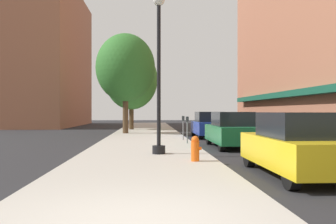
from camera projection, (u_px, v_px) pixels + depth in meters
ground_plane at (208, 137)px, 23.21m from camera, size 90.00×90.00×0.00m
sidewalk_slab at (146, 135)px, 24.00m from camera, size 4.80×50.00×0.12m
building_far_background at (53, 59)px, 41.38m from camera, size 6.80×18.00×15.54m
lamppost at (159, 70)px, 13.11m from camera, size 0.48×0.48×5.90m
fire_hydrant at (195, 148)px, 11.17m from camera, size 0.33×0.26×0.79m
parking_meter_near at (183, 125)px, 19.50m from camera, size 0.14×0.09×1.31m
parking_meter_far at (187, 126)px, 17.41m from camera, size 0.14×0.09×1.31m
tree_near at (125, 68)px, 25.43m from camera, size 4.23×4.23×7.13m
tree_mid at (131, 79)px, 30.92m from camera, size 4.57×4.57×6.98m
car_yellow at (297, 145)px, 9.19m from camera, size 1.80×4.30×1.66m
car_green at (231, 130)px, 16.48m from camera, size 1.80×4.30×1.66m
car_blue at (209, 125)px, 22.79m from camera, size 1.80×4.30×1.66m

